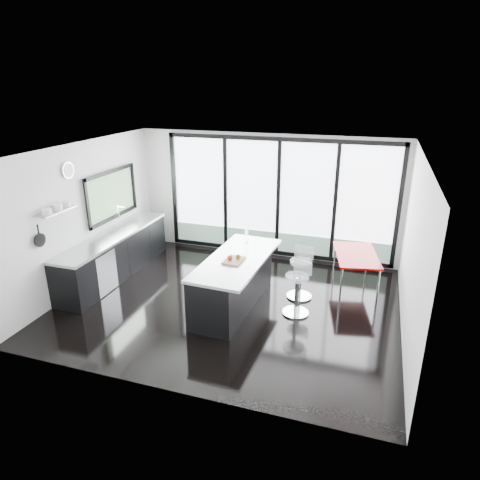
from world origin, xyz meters
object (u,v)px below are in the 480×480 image
(bar_stool_far, at_px, (300,279))
(island, at_px, (233,281))
(bar_stool_near, at_px, (296,295))
(red_table, at_px, (355,271))

(bar_stool_far, bearing_deg, island, -140.53)
(island, xyz_separation_m, bar_stool_near, (1.15, 0.04, -0.11))
(bar_stool_near, relative_size, bar_stool_far, 0.98)
(bar_stool_far, bearing_deg, red_table, 45.66)
(bar_stool_near, height_order, bar_stool_far, bar_stool_far)
(bar_stool_near, distance_m, red_table, 1.62)
(island, xyz_separation_m, bar_stool_far, (1.10, 0.66, -0.10))
(island, relative_size, bar_stool_near, 3.18)
(bar_stool_near, distance_m, bar_stool_far, 0.63)
(island, bearing_deg, red_table, 34.05)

